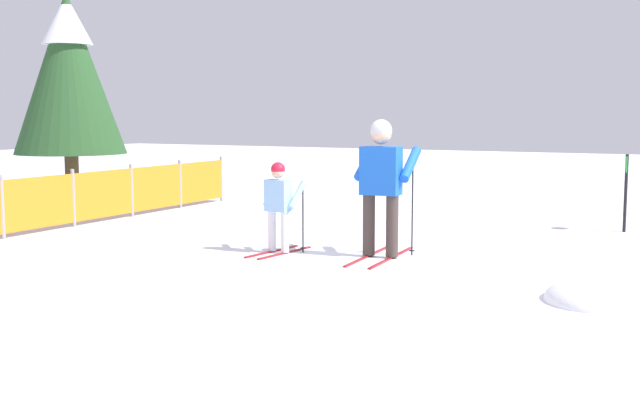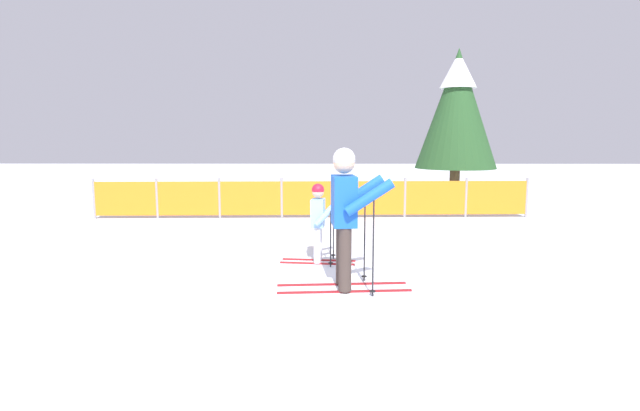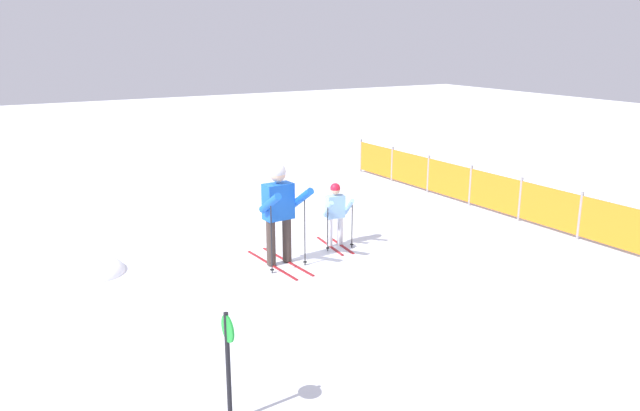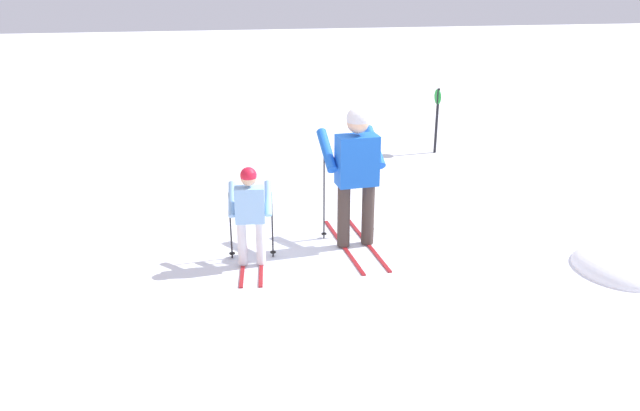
# 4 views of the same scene
# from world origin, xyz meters

# --- Properties ---
(ground_plane) EXTENTS (60.00, 60.00, 0.00)m
(ground_plane) POSITION_xyz_m (0.00, 0.00, 0.00)
(ground_plane) COLOR white
(skier_adult) EXTENTS (1.70, 0.78, 1.78)m
(skier_adult) POSITION_xyz_m (0.28, 0.15, 1.06)
(skier_adult) COLOR maroon
(skier_adult) RESTS_ON ground_plane
(skier_child) EXTENTS (1.16, 0.56, 1.21)m
(skier_child) POSITION_xyz_m (-0.07, 1.48, 0.71)
(skier_child) COLOR maroon
(skier_child) RESTS_ON ground_plane
(safety_fence) EXTENTS (10.29, 0.39, 0.95)m
(safety_fence) POSITION_xyz_m (-0.26, 5.72, 0.47)
(safety_fence) COLOR gray
(safety_fence) RESTS_ON ground_plane
(trail_marker) EXTENTS (0.28, 0.05, 1.22)m
(trail_marker) POSITION_xyz_m (4.14, -2.31, 0.76)
(trail_marker) COLOR black
(trail_marker) RESTS_ON ground_plane
(snow_mound) EXTENTS (1.16, 0.99, 0.47)m
(snow_mound) POSITION_xyz_m (-0.95, -2.72, 0.00)
(snow_mound) COLOR white
(snow_mound) RESTS_ON ground_plane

